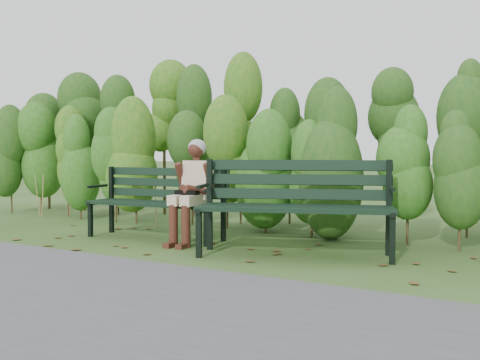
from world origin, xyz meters
The scene contains 7 objects.
ground centered at (0.00, 0.00, 0.00)m, with size 80.00×80.00×0.00m, color #2E4B17.
footpath centered at (0.00, -2.20, 0.01)m, with size 60.00×2.50×0.01m, color #474749.
hedge_band centered at (0.00, 1.86, 1.26)m, with size 11.04×1.67×2.42m.
leaf_litter centered at (-0.28, -0.06, 0.00)m, with size 5.93×2.27×0.01m.
bench_left centered at (-1.16, 0.33, 0.51)m, with size 1.79×0.73×0.87m.
bench_right centered at (0.78, 0.18, 0.58)m, with size 2.08×1.30×0.99m.
seated_woman centered at (-0.56, 0.21, 0.69)m, with size 0.48×0.71×1.22m.
Camera 1 is at (3.27, -5.08, 1.08)m, focal length 42.00 mm.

